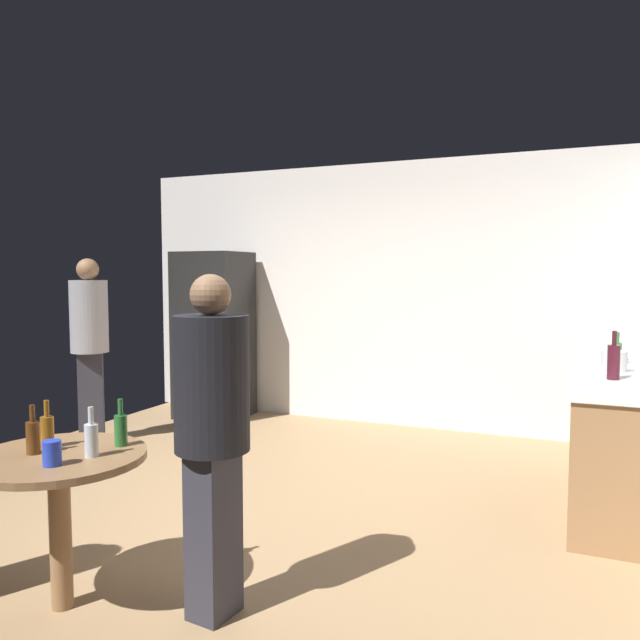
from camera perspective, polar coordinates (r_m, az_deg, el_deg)
name	(u,v)px	position (r m, az deg, el deg)	size (l,w,h in m)	color
ground_plane	(249,515)	(4.40, -6.50, -17.32)	(5.20, 5.20, 0.10)	#9E7C56
wall_back	(373,294)	(6.51, 4.92, 2.35)	(5.32, 0.06, 2.70)	silver
refrigerator	(214,335)	(6.88, -9.70, -1.35)	(0.70, 0.68, 1.80)	black
kitchen_counter	(620,442)	(4.66, 25.83, -10.02)	(0.64, 1.74, 0.90)	olive
kettle	(614,361)	(4.72, 25.38, -3.42)	(0.24, 0.17, 0.18)	#B2B2B7
wine_bottle_on_counter	(614,361)	(4.35, 25.32, -3.42)	(0.08, 0.08, 0.31)	#3F141E
beer_bottle_on_counter	(617,352)	(5.19, 25.60, -2.62)	(0.06, 0.06, 0.23)	#26662D
foreground_table	(59,476)	(3.21, -22.85, -13.07)	(0.80, 0.80, 0.73)	olive
beer_bottle_amber	(47,430)	(3.30, -23.74, -9.25)	(0.06, 0.06, 0.23)	#8C5919
beer_bottle_brown	(33,436)	(3.22, -24.83, -9.64)	(0.06, 0.06, 0.23)	#593314
beer_bottle_green	(121,429)	(3.21, -17.80, -9.48)	(0.06, 0.06, 0.23)	#26662D
beer_bottle_clear	(91,439)	(3.07, -20.23, -10.17)	(0.06, 0.06, 0.23)	silver
plastic_cup_blue	(52,453)	(3.00, -23.36, -11.14)	(0.08, 0.08, 0.11)	blue
person_in_black_shirt	(212,420)	(2.88, -9.86, -8.99)	(0.38, 0.38, 1.57)	#2D2D38
person_in_gray_shirt	(90,335)	(6.13, -20.38, -1.31)	(0.48, 0.48, 1.71)	#2D2D38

